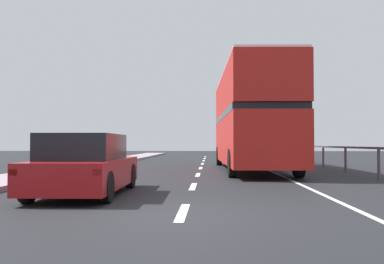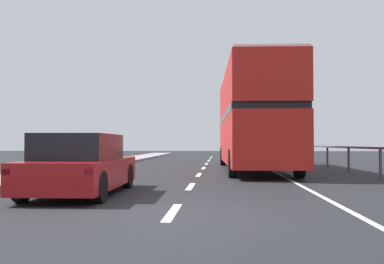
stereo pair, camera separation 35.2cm
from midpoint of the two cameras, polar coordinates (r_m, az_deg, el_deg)
The scene contains 5 objects.
ground_plane at distance 7.37m, azimuth -1.30°, elevation -11.25°, with size 75.47×120.00×0.10m, color black.
lane_paint_markings at distance 16.23m, azimuth 8.42°, elevation -5.75°, with size 3.23×46.00×0.01m.
bridge_side_railing at distance 17.15m, azimuth 22.70°, elevation -2.52°, with size 0.10×42.00×1.07m.
double_decker_bus_red at distance 18.95m, azimuth 8.75°, elevation 1.86°, with size 2.92×11.43×4.33m.
hatchback_car_near at distance 10.14m, azimuth -13.81°, elevation -4.45°, with size 1.88×4.32×1.41m.
Camera 2 is at (0.84, -7.22, 1.19)m, focal length 39.32 mm.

